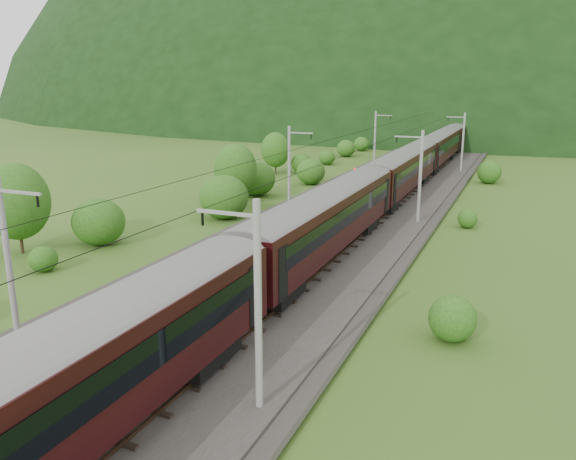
% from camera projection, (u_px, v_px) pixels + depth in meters
% --- Properties ---
extents(ground, '(600.00, 600.00, 0.00)m').
position_uv_depth(ground, '(128.00, 380.00, 23.75)').
color(ground, '#32571B').
rests_on(ground, ground).
extents(railbed, '(14.00, 220.00, 0.30)m').
position_uv_depth(railbed, '(239.00, 297.00, 32.61)').
color(railbed, '#38332D').
rests_on(railbed, ground).
extents(track_left, '(2.40, 220.00, 0.27)m').
position_uv_depth(track_left, '(203.00, 287.00, 33.46)').
color(track_left, brown).
rests_on(track_left, railbed).
extents(track_right, '(2.40, 220.00, 0.27)m').
position_uv_depth(track_right, '(277.00, 299.00, 31.64)').
color(track_right, brown).
rests_on(track_right, railbed).
extents(catenary_left, '(2.54, 192.28, 8.00)m').
position_uv_depth(catenary_left, '(290.00, 166.00, 53.40)').
color(catenary_left, gray).
rests_on(catenary_left, railbed).
extents(catenary_right, '(2.54, 192.28, 8.00)m').
position_uv_depth(catenary_right, '(419.00, 174.00, 48.74)').
color(catenary_right, gray).
rests_on(catenary_right, railbed).
extents(overhead_wires, '(4.83, 198.00, 0.03)m').
position_uv_depth(overhead_wires, '(236.00, 178.00, 30.85)').
color(overhead_wires, black).
rests_on(overhead_wires, ground).
extents(mountain_main, '(504.00, 360.00, 244.00)m').
position_uv_depth(mountain_main, '(498.00, 111.00, 254.97)').
color(mountain_main, black).
rests_on(mountain_main, ground).
extents(mountain_ridge, '(336.00, 280.00, 132.00)m').
position_uv_depth(mountain_ridge, '(290.00, 104.00, 336.24)').
color(mountain_ridge, black).
rests_on(mountain_ridge, ground).
extents(train, '(3.29, 181.72, 5.73)m').
position_uv_depth(train, '(402.00, 164.00, 59.78)').
color(train, black).
rests_on(train, ground).
extents(hazard_post_near, '(0.17, 0.17, 1.58)m').
position_uv_depth(hazard_post_near, '(385.00, 180.00, 66.36)').
color(hazard_post_near, red).
rests_on(hazard_post_near, railbed).
extents(hazard_post_far, '(0.15, 0.15, 1.44)m').
position_uv_depth(hazard_post_far, '(392.00, 182.00, 65.33)').
color(hazard_post_far, red).
rests_on(hazard_post_far, railbed).
extents(signal, '(0.23, 0.23, 2.12)m').
position_uv_depth(signal, '(354.00, 175.00, 66.94)').
color(signal, black).
rests_on(signal, railbed).
extents(vegetation_left, '(13.28, 148.41, 6.71)m').
position_uv_depth(vegetation_left, '(143.00, 204.00, 46.52)').
color(vegetation_left, '#1E5316').
rests_on(vegetation_left, ground).
extents(vegetation_right, '(5.70, 97.41, 2.62)m').
position_uv_depth(vegetation_right, '(463.00, 272.00, 33.86)').
color(vegetation_right, '#1E5316').
rests_on(vegetation_right, ground).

